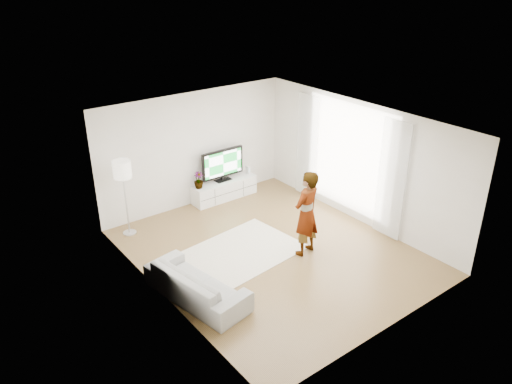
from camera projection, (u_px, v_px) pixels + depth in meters
floor at (272, 252)px, 10.43m from camera, size 6.00×6.00×0.00m
ceiling at (274, 123)px, 9.24m from camera, size 6.00×6.00×0.00m
wall_left at (159, 229)px, 8.46m from camera, size 0.02×6.00×2.80m
wall_right at (359, 163)px, 11.21m from camera, size 0.02×6.00×2.80m
wall_back at (194, 149)px, 11.99m from camera, size 5.00×0.02×2.80m
wall_front at (396, 257)px, 7.67m from camera, size 5.00×0.02×2.80m
window at (349, 157)px, 11.39m from camera, size 0.01×2.60×2.50m
curtain_near at (392, 180)px, 10.45m from camera, size 0.04×0.70×2.60m
curtain_far at (307, 147)px, 12.32m from camera, size 0.04×0.70×2.60m
media_console at (224, 189)px, 12.68m from camera, size 1.72×0.49×0.48m
television at (223, 164)px, 12.41m from camera, size 1.18×0.23×0.82m
game_console at (248, 170)px, 12.95m from camera, size 0.05×0.15×0.20m
potted_plant at (198, 180)px, 12.09m from camera, size 0.24×0.24×0.41m
rug at (241, 252)px, 10.42m from camera, size 2.58×1.98×0.01m
player at (306, 213)px, 10.02m from camera, size 0.74×0.56×1.81m
sofa at (197, 284)px, 8.89m from camera, size 1.16×2.18×0.61m
floor_lamp at (122, 173)px, 10.52m from camera, size 0.38×0.38×1.73m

